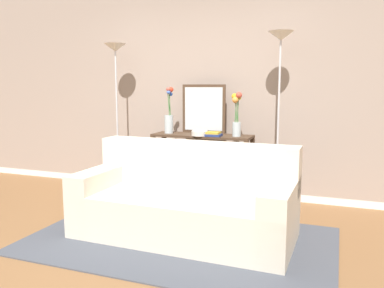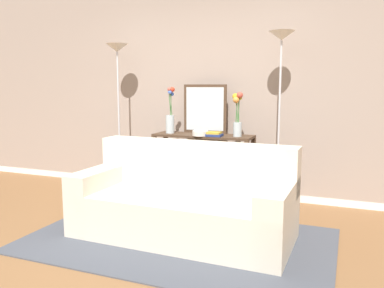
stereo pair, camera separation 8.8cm
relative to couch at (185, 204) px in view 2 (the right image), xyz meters
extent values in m
cube|color=brown|center=(-0.34, -0.57, -0.32)|extent=(16.00, 16.00, 0.02)
cube|color=white|center=(-0.34, 1.60, -0.27)|extent=(12.00, 0.15, 0.09)
cube|color=gray|center=(-0.34, 1.60, 1.25)|extent=(12.00, 0.14, 2.95)
cube|color=#474C56|center=(0.00, -0.16, -0.31)|extent=(2.79, 1.70, 0.01)
cube|color=beige|center=(0.00, -0.06, -0.10)|extent=(2.07, 0.95, 0.42)
cube|color=beige|center=(0.01, 0.26, 0.34)|extent=(2.05, 0.30, 0.46)
cube|color=beige|center=(-0.90, -0.04, -0.01)|extent=(0.26, 0.92, 0.60)
cube|color=beige|center=(0.90, -0.08, -0.01)|extent=(0.26, 0.92, 0.60)
cube|color=#473323|center=(-0.24, 1.16, 0.51)|extent=(1.23, 0.39, 0.03)
cube|color=#473323|center=(-0.24, 1.16, -0.17)|extent=(1.14, 0.33, 0.01)
cube|color=#473323|center=(-0.83, 0.99, 0.09)|extent=(0.05, 0.05, 0.81)
cube|color=#473323|center=(0.35, 0.99, 0.09)|extent=(0.05, 0.05, 0.81)
cube|color=#473323|center=(-0.83, 1.33, 0.09)|extent=(0.05, 0.05, 0.81)
cube|color=#473323|center=(0.35, 1.33, 0.09)|extent=(0.05, 0.05, 0.81)
cylinder|color=silver|center=(-1.40, 1.10, -0.30)|extent=(0.26, 0.26, 0.02)
cylinder|color=silver|center=(-1.40, 1.10, 0.63)|extent=(0.02, 0.02, 1.85)
cone|color=silver|center=(-1.40, 1.10, 1.61)|extent=(0.28, 0.28, 0.10)
cylinder|color=silver|center=(0.69, 1.10, -0.30)|extent=(0.26, 0.26, 0.02)
cylinder|color=silver|center=(0.69, 1.10, 0.66)|extent=(0.02, 0.02, 1.90)
cone|color=silver|center=(0.69, 1.10, 1.66)|extent=(0.28, 0.28, 0.10)
cube|color=#473323|center=(-0.28, 1.32, 0.83)|extent=(0.57, 0.02, 0.61)
cube|color=silver|center=(-0.28, 1.31, 0.83)|extent=(0.50, 0.01, 0.54)
cylinder|color=silver|center=(-0.68, 1.14, 0.64)|extent=(0.11, 0.11, 0.23)
cylinder|color=#3D7538|center=(-0.67, 1.13, 0.90)|extent=(0.02, 0.02, 0.29)
sphere|color=#4970D5|center=(-0.66, 1.11, 1.05)|extent=(0.05, 0.05, 0.05)
cylinder|color=#3D7538|center=(-0.66, 1.14, 0.92)|extent=(0.01, 0.05, 0.32)
sphere|color=red|center=(-0.64, 1.14, 1.08)|extent=(0.06, 0.06, 0.06)
cylinder|color=#3D7538|center=(-0.67, 1.13, 0.92)|extent=(0.03, 0.02, 0.32)
sphere|color=#BF4E3E|center=(-0.67, 1.11, 1.08)|extent=(0.05, 0.05, 0.05)
cylinder|color=#3D7538|center=(-0.67, 1.16, 0.89)|extent=(0.02, 0.01, 0.26)
sphere|color=blue|center=(-0.66, 1.18, 1.02)|extent=(0.05, 0.05, 0.05)
cylinder|color=silver|center=(0.20, 1.13, 0.61)|extent=(0.10, 0.10, 0.17)
cylinder|color=#3D7538|center=(0.21, 1.14, 0.84)|extent=(0.03, 0.02, 0.28)
sphere|color=gold|center=(0.22, 1.16, 0.98)|extent=(0.05, 0.05, 0.05)
cylinder|color=#3D7538|center=(0.22, 1.12, 0.86)|extent=(0.02, 0.02, 0.32)
sphere|color=#C14838|center=(0.23, 1.11, 1.02)|extent=(0.07, 0.07, 0.07)
cylinder|color=#3D7538|center=(0.20, 1.12, 0.83)|extent=(0.03, 0.02, 0.26)
sphere|color=orange|center=(0.19, 1.10, 0.96)|extent=(0.07, 0.07, 0.07)
cylinder|color=#3D7538|center=(0.19, 1.14, 0.84)|extent=(0.02, 0.03, 0.29)
sphere|color=#5619D9|center=(0.17, 1.14, 0.99)|extent=(0.05, 0.05, 0.05)
cylinder|color=#3D7538|center=(0.19, 1.13, 0.85)|extent=(0.02, 0.04, 0.30)
sphere|color=gold|center=(0.17, 1.14, 1.00)|extent=(0.07, 0.07, 0.07)
cylinder|color=silver|center=(-0.23, 1.04, 0.56)|extent=(0.20, 0.20, 0.05)
torus|color=silver|center=(-0.23, 1.04, 0.59)|extent=(0.19, 0.19, 0.01)
cube|color=navy|center=(-0.05, 1.04, 0.54)|extent=(0.19, 0.16, 0.03)
cube|color=gold|center=(-0.06, 1.05, 0.57)|extent=(0.16, 0.14, 0.02)
cube|color=#6B3360|center=(-0.71, 1.16, -0.26)|extent=(0.06, 0.15, 0.10)
cube|color=silver|center=(-0.66, 1.16, -0.25)|extent=(0.04, 0.14, 0.12)
cube|color=#B77F33|center=(-0.63, 1.16, -0.25)|extent=(0.03, 0.13, 0.12)
cube|color=slate|center=(-0.58, 1.16, -0.26)|extent=(0.05, 0.15, 0.10)
cube|color=#BC3328|center=(-0.54, 1.16, -0.26)|extent=(0.03, 0.16, 0.10)
cube|color=navy|center=(-0.50, 1.16, -0.25)|extent=(0.06, 0.15, 0.12)
camera|label=1|loc=(1.34, -3.42, 1.12)|focal=37.07mm
camera|label=2|loc=(1.43, -3.39, 1.12)|focal=37.07mm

